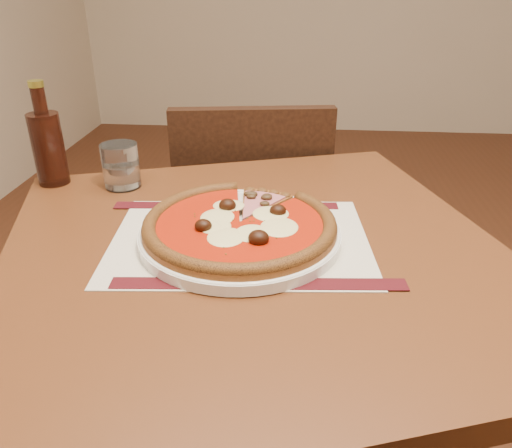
% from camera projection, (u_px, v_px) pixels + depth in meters
% --- Properties ---
extents(table, '(1.01, 1.01, 0.75)m').
position_uv_depth(table, '(255.00, 297.00, 0.86)').
color(table, brown).
rests_on(table, ground).
extents(chair_far, '(0.46, 0.46, 0.86)m').
position_uv_depth(chair_far, '(251.00, 225.00, 1.45)').
color(chair_far, black).
rests_on(chair_far, ground).
extents(placemat, '(0.45, 0.34, 0.00)m').
position_uv_depth(placemat, '(240.00, 240.00, 0.83)').
color(placemat, beige).
rests_on(placemat, table).
extents(plate, '(0.33, 0.33, 0.02)m').
position_uv_depth(plate, '(240.00, 234.00, 0.83)').
color(plate, white).
rests_on(plate, placemat).
extents(pizza, '(0.32, 0.32, 0.04)m').
position_uv_depth(pizza, '(240.00, 224.00, 0.82)').
color(pizza, brown).
rests_on(pizza, plate).
extents(ham_slice, '(0.10, 0.14, 0.02)m').
position_uv_depth(ham_slice, '(265.00, 206.00, 0.89)').
color(ham_slice, brown).
rests_on(ham_slice, plate).
extents(water_glass, '(0.10, 0.10, 0.09)m').
position_uv_depth(water_glass, '(121.00, 166.00, 1.02)').
color(water_glass, white).
rests_on(water_glass, table).
extents(bottle, '(0.06, 0.06, 0.21)m').
position_uv_depth(bottle, '(48.00, 145.00, 1.02)').
color(bottle, '#35140D').
rests_on(bottle, table).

